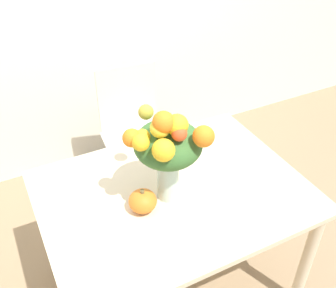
{
  "coord_description": "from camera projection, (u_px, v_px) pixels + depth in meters",
  "views": [
    {
      "loc": [
        -0.64,
        -1.2,
        2.0
      ],
      "look_at": [
        -0.04,
        -0.02,
        1.03
      ],
      "focal_mm": 42.0,
      "sensor_mm": 36.0,
      "label": 1
    }
  ],
  "objects": [
    {
      "name": "ground_plane",
      "position": [
        172.0,
        283.0,
        2.28
      ],
      "size": [
        12.0,
        12.0,
        0.0
      ],
      "primitive_type": "plane",
      "color": "#8E7556"
    },
    {
      "name": "dining_table",
      "position": [
        173.0,
        205.0,
        1.91
      ],
      "size": [
        1.23,
        0.92,
        0.73
      ],
      "color": "beige",
      "rests_on": "ground_plane"
    },
    {
      "name": "flower_vase",
      "position": [
        167.0,
        147.0,
        1.64
      ],
      "size": [
        0.34,
        0.39,
        0.49
      ],
      "color": "#B2CCBC",
      "rests_on": "dining_table"
    },
    {
      "name": "pumpkin",
      "position": [
        143.0,
        201.0,
        1.72
      ],
      "size": [
        0.13,
        0.13,
        0.11
      ],
      "color": "orange",
      "rests_on": "dining_table"
    },
    {
      "name": "dining_chair_near_window",
      "position": [
        135.0,
        134.0,
        2.65
      ],
      "size": [
        0.46,
        0.46,
        0.93
      ],
      "rotation": [
        0.0,
        0.0,
        -0.09
      ],
      "color": "silver",
      "rests_on": "ground_plane"
    }
  ]
}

